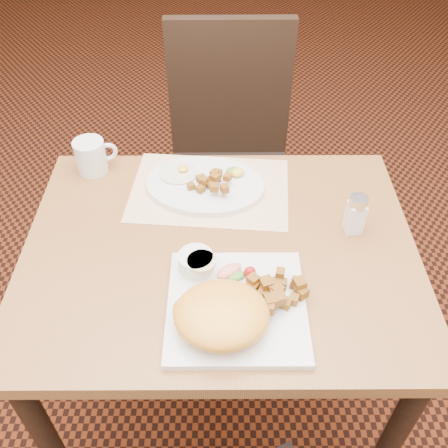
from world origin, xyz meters
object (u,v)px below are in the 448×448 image
plate_square (237,306)px  coffee_mug (92,156)px  chair_far (230,153)px  plate_oval (205,185)px  salt_shaker (356,214)px  table (220,278)px

plate_square → coffee_mug: size_ratio=2.56×
chair_far → coffee_mug: size_ratio=8.87×
chair_far → plate_square: size_ratio=3.46×
plate_oval → salt_shaker: size_ratio=3.05×
chair_far → salt_shaker: (0.28, -0.60, 0.26)m
table → coffee_mug: coffee_mug is taller
chair_far → coffee_mug: bearing=44.1°
plate_oval → coffee_mug: 0.31m
table → plate_square: 0.21m
chair_far → plate_square: (0.00, -0.82, 0.22)m
table → coffee_mug: (-0.34, 0.29, 0.16)m
table → chair_far: size_ratio=0.93×
table → chair_far: 0.66m
table → coffee_mug: 0.47m
chair_far → salt_shaker: size_ratio=9.70×
table → salt_shaker: (0.31, 0.05, 0.16)m
coffee_mug → salt_shaker: bearing=-19.6°
chair_far → table: bearing=86.7°
salt_shaker → coffee_mug: (-0.65, 0.23, -0.01)m
chair_far → plate_oval: (-0.07, -0.44, 0.22)m
plate_square → salt_shaker: (0.28, 0.23, 0.04)m
plate_square → coffee_mug: (-0.37, 0.46, 0.04)m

